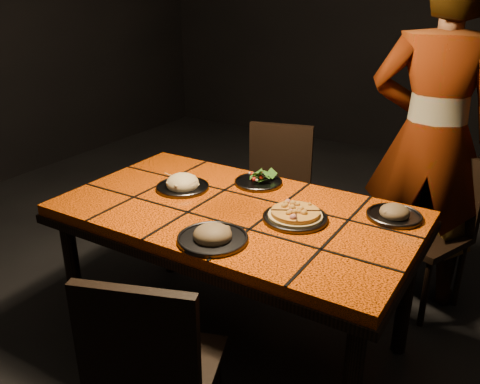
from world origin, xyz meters
The scene contains 11 objects.
room_shell centered at (0.00, 0.00, 1.50)m, with size 6.04×7.04×3.08m.
dining_table centered at (0.00, 0.00, 0.67)m, with size 1.62×0.92×0.75m.
chair_near centered at (0.16, -0.79, 0.51)m, with size 0.51×0.51×0.88m.
chair_far_left centered at (-0.24, 0.85, 0.51)m, with size 0.49×0.49×0.88m.
chair_far_right centered at (0.71, 0.91, 0.49)m, with size 0.51×0.51×0.86m.
diner centered at (0.63, 0.94, 0.93)m, with size 0.68×0.44×1.86m, color brown.
plate_pizza centered at (0.28, 0.03, 0.77)m, with size 0.32×0.32×0.04m.
plate_pasta centered at (-0.35, 0.06, 0.77)m, with size 0.26×0.26×0.09m.
plate_salad centered at (-0.06, 0.31, 0.78)m, with size 0.24×0.24×0.07m.
plate_mushroom_a centered at (0.09, -0.31, 0.77)m, with size 0.29×0.29×0.09m.
plate_mushroom_b centered at (0.64, 0.28, 0.77)m, with size 0.24×0.24×0.08m.
Camera 1 is at (1.12, -1.77, 1.71)m, focal length 38.00 mm.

